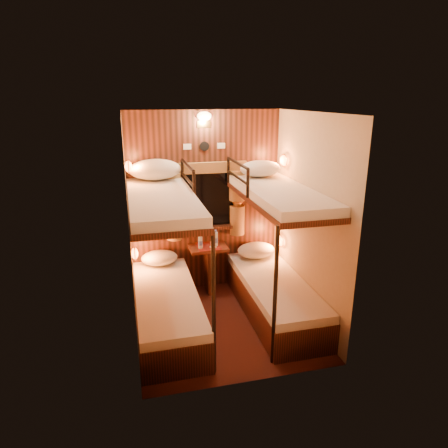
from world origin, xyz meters
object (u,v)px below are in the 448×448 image
object	(u,v)px
bunk_left	(166,283)
bottle_right	(215,239)
bunk_right	(275,272)
bottle_left	(200,242)
table	(209,263)

from	to	relation	value
bunk_left	bottle_right	bearing A→B (deg)	46.01
bunk_right	bottle_left	distance (m)	1.07
table	bottle_right	xyz separation A→B (m)	(0.10, -0.01, 0.33)
table	bottle_right	bearing A→B (deg)	-6.19
bottle_right	bunk_right	bearing A→B (deg)	-54.41
bottle_right	bottle_left	bearing A→B (deg)	-170.21
bunk_right	table	world-z (taller)	bunk_right
bunk_left	bottle_left	distance (m)	0.93
bunk_left	bottle_right	xyz separation A→B (m)	(0.74, 0.77, 0.19)
bunk_left	table	size ratio (longest dim) A/B	2.90
bottle_left	bottle_right	size ratio (longest dim) A/B	0.91
table	bottle_left	world-z (taller)	bottle_left
bunk_left	table	world-z (taller)	bunk_left
bunk_right	bottle_right	world-z (taller)	bunk_right
bunk_left	bottle_right	distance (m)	1.09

